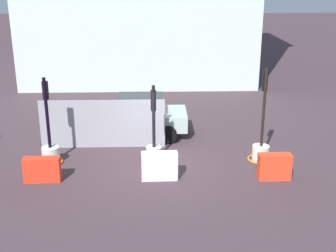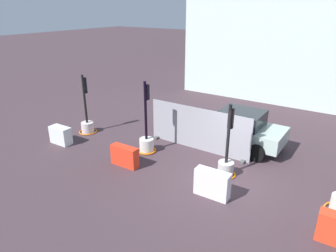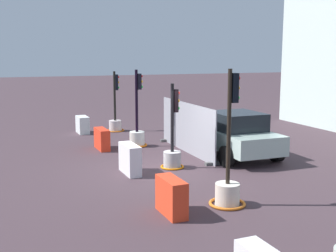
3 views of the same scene
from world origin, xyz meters
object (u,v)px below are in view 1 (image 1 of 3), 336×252
construction_barrier_2 (160,166)px  car_silver_hatchback (137,116)px  traffic_light_2 (154,146)px  construction_barrier_1 (42,170)px  traffic_light_3 (261,146)px  construction_barrier_3 (274,167)px  traffic_light_1 (50,148)px

construction_barrier_2 → car_silver_hatchback: size_ratio=0.28×
traffic_light_2 → construction_barrier_1: (-3.53, -1.50, -0.13)m
construction_barrier_2 → car_silver_hatchback: car_silver_hatchback is taller
traffic_light_3 → traffic_light_2: bearing=178.8°
traffic_light_2 → construction_barrier_3: (3.82, -1.58, -0.11)m
traffic_light_2 → construction_barrier_1: bearing=-157.0°
construction_barrier_1 → construction_barrier_2: size_ratio=0.99×
traffic_light_2 → traffic_light_3: 3.74m
traffic_light_1 → construction_barrier_1: size_ratio=2.65×
traffic_light_1 → traffic_light_3: bearing=-0.1°
traffic_light_1 → construction_barrier_2: 4.00m
traffic_light_2 → traffic_light_1: bearing=-179.0°
traffic_light_1 → construction_barrier_3: traffic_light_1 is taller
traffic_light_2 → construction_barrier_2: size_ratio=2.35×
traffic_light_1 → traffic_light_2: size_ratio=1.11×
traffic_light_2 → construction_barrier_3: 4.14m
traffic_light_3 → construction_barrier_1: 7.40m
construction_barrier_3 → car_silver_hatchback: car_silver_hatchback is taller
traffic_light_1 → traffic_light_3: traffic_light_3 is taller
construction_barrier_1 → construction_barrier_3: (7.34, -0.09, 0.03)m
traffic_light_3 → construction_barrier_1: size_ratio=2.88×
traffic_light_1 → traffic_light_3: size_ratio=0.92×
car_silver_hatchback → construction_barrier_2: bearing=-78.6°
traffic_light_3 → construction_barrier_2: size_ratio=2.85×
construction_barrier_2 → traffic_light_3: bearing=21.4°
construction_barrier_1 → construction_barrier_3: bearing=-0.7°
traffic_light_2 → car_silver_hatchback: size_ratio=0.67×
construction_barrier_2 → construction_barrier_3: size_ratio=1.11×
traffic_light_2 → car_silver_hatchback: bearing=104.0°
construction_barrier_3 → car_silver_hatchback: (-4.48, 4.24, 0.38)m
traffic_light_3 → construction_barrier_2: (-3.57, -1.40, -0.09)m
traffic_light_3 → construction_barrier_2: traffic_light_3 is taller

